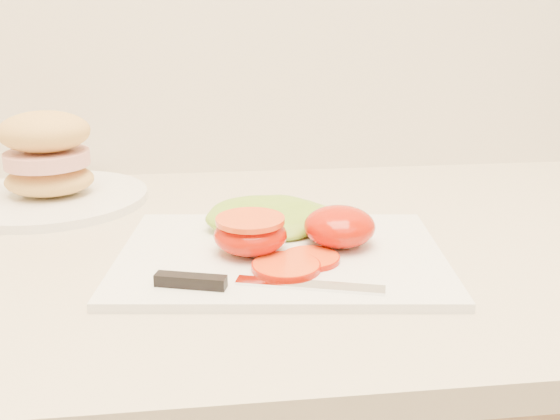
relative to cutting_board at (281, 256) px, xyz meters
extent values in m
cube|color=white|center=(0.00, 0.00, 0.00)|extent=(0.38, 0.30, 0.01)
ellipsoid|color=#B41703|center=(0.07, 0.01, 0.03)|extent=(0.08, 0.08, 0.04)
ellipsoid|color=#B41703|center=(-0.03, 0.00, 0.03)|extent=(0.08, 0.08, 0.04)
cylinder|color=red|center=(-0.03, 0.00, 0.04)|extent=(0.08, 0.08, 0.01)
cylinder|color=#EE5B10|center=(0.00, -0.05, 0.01)|extent=(0.07, 0.07, 0.01)
cylinder|color=#EE5B10|center=(0.03, -0.03, 0.01)|extent=(0.06, 0.06, 0.01)
ellipsoid|color=#78A92C|center=(-0.01, 0.08, 0.02)|extent=(0.16, 0.11, 0.03)
ellipsoid|color=#78A92C|center=(0.04, 0.07, 0.02)|extent=(0.12, 0.11, 0.02)
cube|color=silver|center=(0.02, -0.09, 0.01)|extent=(0.14, 0.06, 0.00)
cube|color=black|center=(-0.10, -0.08, 0.01)|extent=(0.07, 0.03, 0.01)
cylinder|color=white|center=(-0.30, 0.25, 0.00)|extent=(0.27, 0.27, 0.01)
ellipsoid|color=#DEAA55|center=(-0.30, 0.25, 0.03)|extent=(0.12, 0.10, 0.04)
cylinder|color=#D8938C|center=(-0.30, 0.25, 0.06)|extent=(0.12, 0.12, 0.02)
ellipsoid|color=#DEAA55|center=(-0.30, 0.25, 0.10)|extent=(0.13, 0.10, 0.06)
camera|label=1|loc=(-0.08, -0.64, 0.26)|focal=40.00mm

